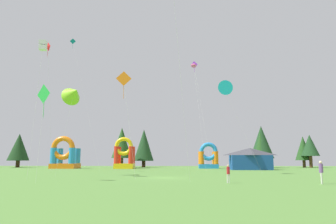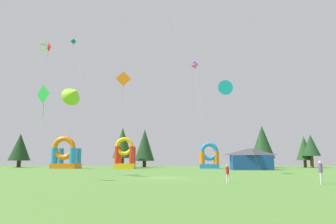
# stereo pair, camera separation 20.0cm
# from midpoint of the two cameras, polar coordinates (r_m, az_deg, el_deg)

# --- Properties ---
(ground_plane) EXTENTS (120.00, 120.00, 0.00)m
(ground_plane) POSITION_cam_midpoint_polar(r_m,az_deg,el_deg) (34.64, -0.39, -11.80)
(ground_plane) COLOR #548438
(kite_cyan_delta) EXTENTS (5.99, 2.05, 12.77)m
(kite_cyan_delta) POSITION_cam_midpoint_polar(r_m,az_deg,el_deg) (44.82, 10.24, 4.15)
(kite_cyan_delta) COLOR #19B7CC
(kite_cyan_delta) RESTS_ON ground_plane
(kite_lime_delta) EXTENTS (3.51, 3.55, 11.54)m
(kite_lime_delta) POSITION_cam_midpoint_polar(r_m,az_deg,el_deg) (41.25, -16.54, 3.22)
(kite_lime_delta) COLOR #8CD826
(kite_lime_delta) RESTS_ON ground_plane
(kite_white_box) EXTENTS (1.02, 3.37, 15.62)m
(kite_white_box) POSITION_cam_midpoint_polar(r_m,az_deg,el_deg) (40.15, -21.52, 11.07)
(kite_white_box) COLOR white
(kite_white_box) RESTS_ON ground_plane
(kite_purple_diamond) EXTENTS (3.18, 9.38, 23.85)m
(kite_purple_diamond) POSITION_cam_midpoint_polar(r_m,az_deg,el_deg) (73.06, 5.02, 8.29)
(kite_purple_diamond) COLOR purple
(kite_purple_diamond) RESTS_ON ground_plane
(kite_red_diamond) EXTENTS (0.99, 5.61, 20.85)m
(kite_red_diamond) POSITION_cam_midpoint_polar(r_m,az_deg,el_deg) (56.86, -20.77, 10.67)
(kite_red_diamond) COLOR red
(kite_red_diamond) RESTS_ON ground_plane
(kite_green_diamond) EXTENTS (1.31, 2.30, 8.70)m
(kite_green_diamond) POSITION_cam_midpoint_polar(r_m,az_deg,el_deg) (32.33, -21.17, 2.77)
(kite_green_diamond) COLOR green
(kite_green_diamond) RESTS_ON ground_plane
(kite_orange_diamond) EXTENTS (2.30, 1.58, 11.31)m
(kite_orange_diamond) POSITION_cam_midpoint_polar(r_m,az_deg,el_deg) (35.54, -7.88, 5.67)
(kite_orange_diamond) COLOR orange
(kite_orange_diamond) RESTS_ON ground_plane
(kite_pink_parafoil) EXTENTS (2.28, 10.25, 21.13)m
(kite_pink_parafoil) POSITION_cam_midpoint_polar(r_m,az_deg,el_deg) (63.74, 4.82, 8.32)
(kite_pink_parafoil) COLOR #EA599E
(kite_pink_parafoil) RESTS_ON ground_plane
(kite_teal_diamond) EXTENTS (8.73, 6.09, 27.76)m
(kite_teal_diamond) POSITION_cam_midpoint_polar(r_m,az_deg,el_deg) (73.06, -16.54, 11.69)
(kite_teal_diamond) COLOR #0C7F7A
(kite_teal_diamond) RESTS_ON ground_plane
(person_midfield) EXTENTS (0.43, 0.43, 1.86)m
(person_midfield) POSITION_cam_midpoint_polar(r_m,az_deg,el_deg) (28.81, 26.01, -9.43)
(person_midfield) COLOR silver
(person_midfield) RESTS_ON ground_plane
(person_left_edge) EXTENTS (0.27, 0.27, 1.54)m
(person_left_edge) POSITION_cam_midpoint_polar(r_m,az_deg,el_deg) (27.48, 10.89, -10.60)
(person_left_edge) COLOR silver
(person_left_edge) RESTS_ON ground_plane
(inflatable_blue_arch) EXTENTS (4.16, 3.87, 5.60)m
(inflatable_blue_arch) POSITION_cam_midpoint_polar(r_m,az_deg,el_deg) (70.14, 7.49, -8.38)
(inflatable_blue_arch) COLOR #268CD8
(inflatable_blue_arch) RESTS_ON ground_plane
(inflatable_yellow_castle) EXTENTS (4.04, 3.56, 6.57)m
(inflatable_yellow_castle) POSITION_cam_midpoint_polar(r_m,az_deg,el_deg) (67.95, -7.70, -8.00)
(inflatable_yellow_castle) COLOR yellow
(inflatable_yellow_castle) RESTS_ON ground_plane
(inflatable_orange_dome) EXTENTS (5.38, 4.93, 6.93)m
(inflatable_orange_dome) POSITION_cam_midpoint_polar(r_m,az_deg,el_deg) (72.73, -17.97, -7.66)
(inflatable_orange_dome) COLOR orange
(inflatable_orange_dome) RESTS_ON ground_plane
(festival_tent) EXTENTS (7.48, 4.08, 4.10)m
(festival_tent) POSITION_cam_midpoint_polar(r_m,az_deg,el_deg) (62.54, 14.84, -8.18)
(festival_tent) COLOR #19478C
(festival_tent) RESTS_ON ground_plane
(tree_row_0) EXTENTS (5.23, 5.23, 8.33)m
(tree_row_0) POSITION_cam_midpoint_polar(r_m,az_deg,el_deg) (87.42, -25.12, -5.77)
(tree_row_0) COLOR #4C331E
(tree_row_0) RESTS_ON ground_plane
(tree_row_1) EXTENTS (4.81, 4.81, 9.64)m
(tree_row_1) POSITION_cam_midpoint_polar(r_m,az_deg,el_deg) (77.75, -8.14, -5.54)
(tree_row_1) COLOR #4C331E
(tree_row_1) RESTS_ON ground_plane
(tree_row_2) EXTENTS (5.00, 5.00, 9.56)m
(tree_row_2) POSITION_cam_midpoint_polar(r_m,az_deg,el_deg) (80.79, -4.18, -5.97)
(tree_row_2) COLOR #4C331E
(tree_row_2) RESTS_ON ground_plane
(tree_row_3) EXTENTS (4.65, 4.65, 8.29)m
(tree_row_3) POSITION_cam_midpoint_polar(r_m,az_deg,el_deg) (77.39, 16.60, -5.98)
(tree_row_3) COLOR #4C331E
(tree_row_3) RESTS_ON ground_plane
(tree_row_4) EXTENTS (5.50, 5.50, 9.85)m
(tree_row_4) POSITION_cam_midpoint_polar(r_m,az_deg,el_deg) (78.03, 16.73, -5.23)
(tree_row_4) COLOR #4C331E
(tree_row_4) RESTS_ON ground_plane
(tree_row_5) EXTENTS (3.90, 3.90, 7.52)m
(tree_row_5) POSITION_cam_midpoint_polar(r_m,az_deg,el_deg) (83.71, 23.45, -6.04)
(tree_row_5) COLOR #4C331E
(tree_row_5) RESTS_ON ground_plane
(tree_row_6) EXTENTS (4.11, 4.11, 7.77)m
(tree_row_6) POSITION_cam_midpoint_polar(r_m,az_deg,el_deg) (82.01, 24.45, -5.52)
(tree_row_6) COLOR #4C331E
(tree_row_6) RESTS_ON ground_plane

